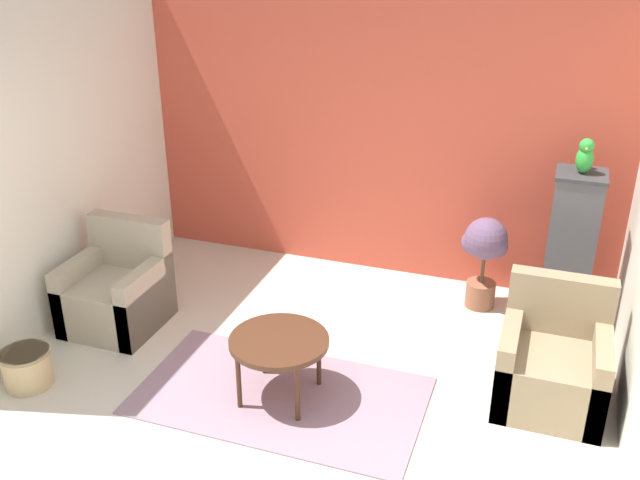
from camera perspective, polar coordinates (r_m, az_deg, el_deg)
wall_back_accent at (r=6.64m, az=4.62°, el=8.73°), size 4.61×0.06×2.78m
wall_left at (r=6.27m, az=-20.14°, el=6.33°), size 0.06×3.15×2.78m
area_rug at (r=5.32m, az=-3.18°, el=-12.30°), size 2.07×1.16×0.01m
coffee_table at (r=5.07m, az=-3.29°, el=-8.31°), size 0.71×0.71×0.49m
armchair_left at (r=6.26m, az=-15.90°, el=-4.10°), size 0.73×0.73×0.88m
armchair_right at (r=5.37m, az=18.07°, el=-9.57°), size 0.73×0.73×0.88m
birdcage at (r=6.23m, az=19.31°, el=-1.11°), size 0.55×0.55×1.35m
parrot at (r=5.94m, az=20.43°, el=6.27°), size 0.13×0.24×0.29m
potted_plant at (r=6.34m, az=13.01°, el=-0.81°), size 0.41×0.37×0.84m
wicker_basket at (r=5.77m, az=-22.41°, el=-9.35°), size 0.37×0.37×0.29m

